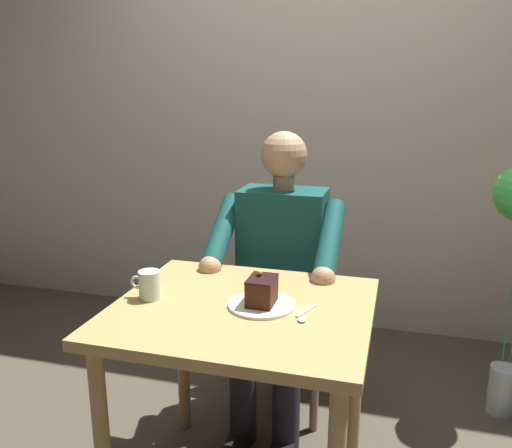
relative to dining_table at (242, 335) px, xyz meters
name	(u,v)px	position (x,y,z in m)	size (l,w,h in m)	color
cafe_rear_panel	(323,72)	(0.00, -1.57, 0.87)	(6.40, 0.12, 3.00)	beige
dining_table	(242,335)	(0.00, 0.00, 0.00)	(0.83, 0.73, 0.73)	tan
chair	(287,293)	(0.00, -0.69, -0.12)	(0.42, 0.42, 0.91)	#A77866
seated_person	(278,276)	(0.00, -0.51, 0.02)	(0.53, 0.58, 1.25)	#124542
dessert_plate	(262,305)	(-0.06, -0.01, 0.11)	(0.22, 0.22, 0.01)	white
cake_slice	(262,290)	(-0.06, -0.01, 0.16)	(0.09, 0.11, 0.11)	#3D1B0E
coffee_cup	(149,284)	(0.32, 0.03, 0.16)	(0.11, 0.07, 0.10)	silver
dessert_spoon	(304,316)	(-0.21, 0.03, 0.11)	(0.05, 0.14, 0.01)	silver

